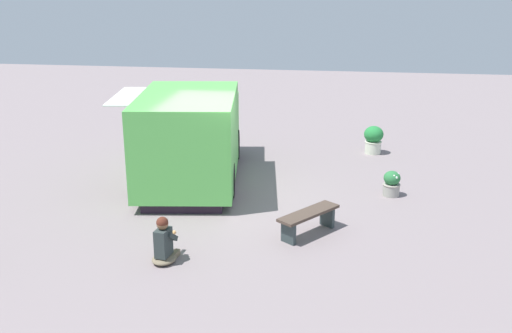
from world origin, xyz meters
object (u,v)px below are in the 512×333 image
object	(u,v)px
food_truck	(191,138)
plaza_bench	(309,218)
person_customer	(164,244)
planter_flowering_near	(392,183)
planter_flowering_far	(373,139)

from	to	relation	value
food_truck	plaza_bench	size ratio (longest dim) A/B	3.90
person_customer	planter_flowering_near	size ratio (longest dim) A/B	1.47
person_customer	planter_flowering_near	world-z (taller)	person_customer
person_customer	planter_flowering_far	world-z (taller)	person_customer
planter_flowering_near	planter_flowering_far	bearing A→B (deg)	-175.41
plaza_bench	planter_flowering_far	bearing A→B (deg)	165.65
food_truck	person_customer	distance (m)	4.73
planter_flowering_near	planter_flowering_far	distance (m)	3.57
plaza_bench	food_truck	bearing A→B (deg)	-133.60
planter_flowering_near	plaza_bench	size ratio (longest dim) A/B	0.43
person_customer	planter_flowering_far	distance (m)	8.72
person_customer	planter_flowering_far	xyz separation A→B (m)	(-7.68, 4.12, 0.09)
planter_flowering_far	food_truck	bearing A→B (deg)	-57.16
person_customer	planter_flowering_near	bearing A→B (deg)	133.14
food_truck	plaza_bench	distance (m)	4.45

